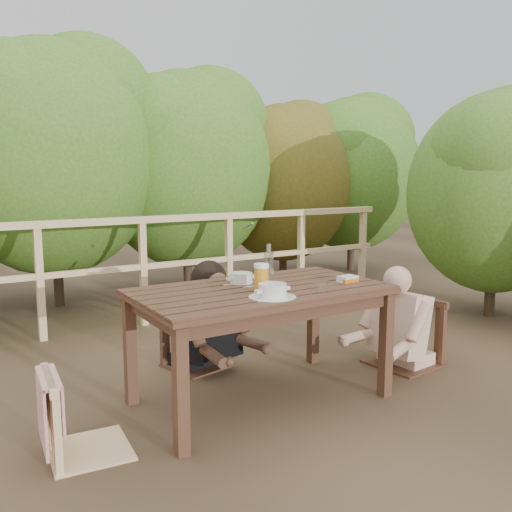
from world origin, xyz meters
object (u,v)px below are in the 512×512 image
chair_right (405,304)px  beer_glass (261,278)px  soup_near (272,291)px  butter_tub (348,280)px  bread_roll (272,290)px  woman (195,285)px  diner_right (409,282)px  table (260,345)px  chair_far (197,311)px  tumbler (323,288)px  soup_far (241,279)px  bottle (269,265)px  chair_left (86,374)px

chair_right → beer_glass: 1.31m
soup_near → butter_tub: bearing=8.6°
bread_roll → beer_glass: beer_glass is taller
woman → beer_glass: (0.03, -0.84, 0.18)m
diner_right → soup_near: size_ratio=4.58×
chair_right → diner_right: size_ratio=0.74×
woman → beer_glass: bearing=78.8°
table → soup_near: size_ratio=5.64×
bread_roll → chair_far: bearing=92.1°
chair_right → woman: size_ratio=0.75×
chair_far → tumbler: (0.31, -1.05, 0.32)m
chair_far → diner_right: 1.55m
chair_far → bread_roll: bearing=-101.2°
chair_far → butter_tub: chair_far is taller
tumbler → soup_far: bearing=119.1°
soup_near → tumbler: 0.32m
chair_far → beer_glass: bearing=-101.1°
table → tumbler: size_ratio=19.60×
tumbler → bread_roll: bearing=154.6°
woman → soup_far: bearing=80.4°
woman → tumbler: 1.12m
chair_far → soup_near: size_ratio=3.10×
woman → bread_roll: (0.03, -0.94, 0.13)m
bottle → chair_right: bearing=-4.9°
diner_right → bread_roll: (-1.30, -0.15, 0.12)m
chair_right → tumbler: chair_right is taller
chair_left → woman: (1.01, 0.85, 0.20)m
soup_far → tumbler: (0.27, -0.48, -0.00)m
bottle → beer_glass: bearing=-135.8°
table → bottle: size_ratio=5.73×
table → beer_glass: 0.44m
table → tumbler: (0.24, -0.30, 0.39)m
woman → chair_right: bearing=135.4°
diner_right → soup_near: (-1.34, -0.22, 0.13)m
soup_near → soup_far: bearing=83.7°
diner_right → tumbler: diner_right is taller
chair_right → chair_far: bearing=-126.1°
table → soup_far: size_ratio=6.30×
diner_right → butter_tub: bearing=94.6°
chair_right → soup_far: chair_right is taller
tumbler → chair_left: bearing=170.6°
woman → soup_far: woman is taller
chair_far → chair_right: 1.51m
bottle → chair_left: bearing=-172.5°
soup_near → beer_glass: beer_glass is taller
chair_left → soup_far: size_ratio=3.40×
soup_near → soup_far: 0.43m
woman → tumbler: size_ratio=15.66×
chair_right → beer_glass: bearing=-93.5°
bread_roll → diner_right: bearing=6.6°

